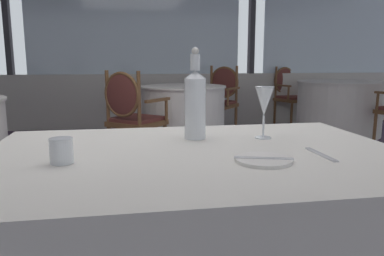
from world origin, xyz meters
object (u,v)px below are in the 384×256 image
Objects in this scene: water_bottle at (195,102)px; wine_glass at (264,102)px; side_plate at (264,160)px; dining_chair_2_0 at (131,112)px; water_tumbler at (61,151)px; dining_chair_0_0 at (289,91)px; dining_chair_2_1 at (220,95)px.

wine_glass is at bearing -8.75° from water_bottle.
dining_chair_2_0 reaches higher than side_plate.
water_bottle is 4.62× the size of water_tumbler.
side_plate is at bearing -43.87° from dining_chair_0_0.
water_tumbler is (-0.59, 0.09, 0.03)m from side_plate.
dining_chair_2_1 is (1.03, 3.73, -0.33)m from water_bottle.
water_tumbler is 0.08× the size of dining_chair_2_1.
dining_chair_2_0 is at bearing 85.08° from water_tumbler.
dining_chair_0_0 reaches higher than side_plate.
water_bottle is at bearing 110.90° from side_plate.
dining_chair_2_0 is (-0.37, 2.70, -0.21)m from side_plate.
wine_glass is 0.20× the size of dining_chair_2_1.
water_tumbler is 5.67m from dining_chair_0_0.
water_tumbler is at bearing 171.83° from side_plate.
water_bottle is (-0.14, 0.37, 0.14)m from side_plate.
dining_chair_2_1 is at bearing 69.83° from water_tumbler.
dining_chair_2_0 reaches higher than wine_glass.
side_plate is at bearing -69.10° from water_bottle.
dining_chair_2_1 reaches higher than wine_glass.
dining_chair_0_0 is 3.48m from dining_chair_2_0.
water_bottle is at bearing -47.02° from dining_chair_0_0.
dining_chair_2_1 is (0.76, 3.77, -0.33)m from wine_glass.
dining_chair_0_0 is at bearing 59.37° from water_tumbler.
wine_glass is (0.12, 0.33, 0.14)m from side_plate.
water_bottle is 1.73× the size of wine_glass.
wine_glass is 0.21× the size of dining_chair_2_0.
water_tumbler is at bearing -147.56° from water_bottle.
side_plate is 4.20m from dining_chair_2_1.
dining_chair_2_0 is (-0.49, 2.37, -0.34)m from wine_glass.
side_plate is 0.18× the size of dining_chair_2_0.
water_bottle reaches higher than dining_chair_0_0.
water_tumbler is (-0.71, -0.25, -0.10)m from wine_glass.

